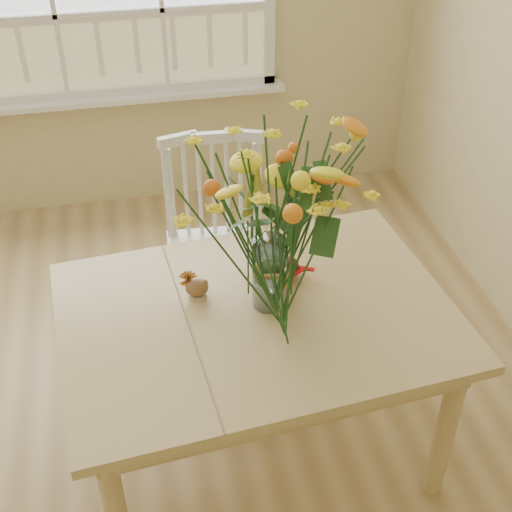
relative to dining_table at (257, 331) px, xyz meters
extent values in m
cube|color=white|center=(-0.65, 1.93, 0.07)|extent=(2.42, 0.12, 0.03)
cube|color=tan|center=(0.00, 0.00, 0.07)|extent=(1.41, 1.06, 0.04)
cube|color=tan|center=(0.00, 0.00, 0.00)|extent=(1.28, 0.93, 0.10)
cylinder|color=tan|center=(-0.61, 0.33, -0.28)|extent=(0.07, 0.07, 0.67)
cylinder|color=tan|center=(0.61, -0.33, -0.28)|extent=(0.07, 0.07, 0.67)
cylinder|color=tan|center=(0.54, 0.43, -0.28)|extent=(0.07, 0.07, 0.67)
cube|color=white|center=(-0.03, 0.67, -0.17)|extent=(0.47, 0.45, 0.05)
cube|color=white|center=(-0.02, 0.84, 0.08)|extent=(0.44, 0.07, 0.50)
cylinder|color=white|center=(-0.21, 0.52, -0.40)|extent=(0.04, 0.04, 0.43)
cylinder|color=white|center=(-0.19, 0.84, -0.40)|extent=(0.04, 0.04, 0.43)
cylinder|color=white|center=(0.13, 0.50, -0.40)|extent=(0.04, 0.04, 0.43)
cylinder|color=white|center=(0.15, 0.82, -0.40)|extent=(0.04, 0.04, 0.43)
cylinder|color=white|center=(0.05, 0.03, 0.22)|extent=(0.12, 0.12, 0.26)
ellipsoid|color=#C46B17|center=(0.09, 0.11, 0.13)|extent=(0.10, 0.10, 0.08)
cylinder|color=#CCB78C|center=(-0.19, 0.12, 0.10)|extent=(0.06, 0.06, 0.01)
ellipsoid|color=brown|center=(-0.19, 0.12, 0.13)|extent=(0.09, 0.07, 0.07)
ellipsoid|color=#38160F|center=(0.15, 0.17, 0.13)|extent=(0.08, 0.08, 0.07)
camera|label=1|loc=(-0.36, -1.72, 1.63)|focal=48.00mm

